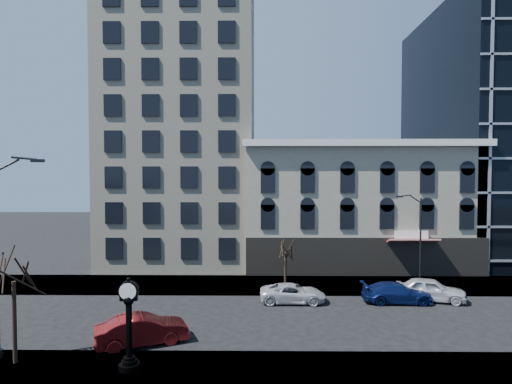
{
  "coord_description": "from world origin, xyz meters",
  "views": [
    {
      "loc": [
        2.31,
        -25.24,
        9.02
      ],
      "look_at": [
        2.0,
        4.0,
        8.0
      ],
      "focal_mm": 28.0,
      "sensor_mm": 36.0,
      "label": 1
    }
  ],
  "objects": [
    {
      "name": "car_far_a",
      "position": [
        4.68,
        3.46,
        0.66
      ],
      "size": [
        4.8,
        2.27,
        1.32
      ],
      "primitive_type": "imported",
      "rotation": [
        0.0,
        0.0,
        1.55
      ],
      "color": "silver",
      "rests_on": "ground"
    },
    {
      "name": "street_lamp_far",
      "position": [
        14.47,
        6.18,
        5.97
      ],
      "size": [
        1.97,
        0.71,
        7.75
      ],
      "rotation": [
        0.0,
        0.0,
        3.39
      ],
      "color": "black",
      "rests_on": "sidewalk_far"
    },
    {
      "name": "car_near_b",
      "position": [
        -4.09,
        -3.98,
        0.81
      ],
      "size": [
        5.17,
        3.52,
        1.61
      ],
      "primitive_type": "imported",
      "rotation": [
        0.0,
        0.0,
        1.98
      ],
      "color": "maroon",
      "rests_on": "ground"
    },
    {
      "name": "cream_tower",
      "position": [
        -6.11,
        18.88,
        19.32
      ],
      "size": [
        15.9,
        15.4,
        42.5
      ],
      "color": "beige",
      "rests_on": "ground"
    },
    {
      "name": "ground",
      "position": [
        0.0,
        0.0,
        0.0
      ],
      "size": [
        160.0,
        160.0,
        0.0
      ],
      "primitive_type": "plane",
      "color": "black",
      "rests_on": "ground"
    },
    {
      "name": "car_far_b",
      "position": [
        12.21,
        3.47,
        0.72
      ],
      "size": [
        5.0,
        2.12,
        1.44
      ],
      "primitive_type": "imported",
      "rotation": [
        0.0,
        0.0,
        1.55
      ],
      "color": "#0C194C",
      "rests_on": "ground"
    },
    {
      "name": "bare_tree_far",
      "position": [
        4.4,
        7.74,
        3.43
      ],
      "size": [
        2.56,
        2.56,
        4.39
      ],
      "color": "#2F2217",
      "rests_on": "sidewalk_far"
    },
    {
      "name": "victorian_row",
      "position": [
        12.0,
        15.89,
        6.0
      ],
      "size": [
        22.6,
        11.19,
        12.5
      ],
      "color": "#9C9781",
      "rests_on": "ground"
    },
    {
      "name": "bare_tree_near",
      "position": [
        -9.5,
        -6.45,
        4.93
      ],
      "size": [
        3.71,
        3.71,
        6.37
      ],
      "color": "#2F2217",
      "rests_on": "sidewalk_near"
    },
    {
      "name": "street_lamp_near",
      "position": [
        -9.9,
        -5.78,
        7.79
      ],
      "size": [
        2.56,
        1.02,
        10.16
      ],
      "rotation": [
        0.0,
        0.0,
        0.29
      ],
      "color": "black",
      "rests_on": "sidewalk_near"
    },
    {
      "name": "car_far_c",
      "position": [
        14.85,
        3.97,
        0.82
      ],
      "size": [
        5.18,
        3.24,
        1.65
      ],
      "primitive_type": "imported",
      "rotation": [
        0.0,
        0.0,
        1.28
      ],
      "color": "silver",
      "rests_on": "ground"
    },
    {
      "name": "sidewalk_near",
      "position": [
        0.0,
        -8.0,
        0.06
      ],
      "size": [
        160.0,
        6.0,
        0.12
      ],
      "primitive_type": "cube",
      "color": "gray",
      "rests_on": "ground"
    },
    {
      "name": "street_clock",
      "position": [
        -3.79,
        -7.01,
        2.07
      ],
      "size": [
        0.98,
        0.98,
        4.31
      ],
      "rotation": [
        0.0,
        0.0,
        0.04
      ],
      "color": "black",
      "rests_on": "sidewalk_near"
    },
    {
      "name": "sidewalk_far",
      "position": [
        0.0,
        8.0,
        0.06
      ],
      "size": [
        160.0,
        6.0,
        0.12
      ],
      "primitive_type": "cube",
      "color": "gray",
      "rests_on": "ground"
    }
  ]
}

